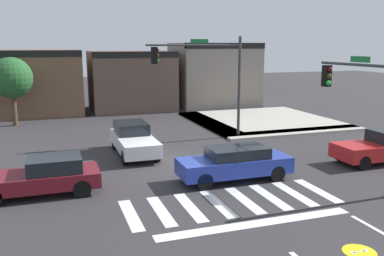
# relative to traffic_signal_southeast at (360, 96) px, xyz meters

# --- Properties ---
(ground_plane) EXTENTS (120.00, 120.00, 0.00)m
(ground_plane) POSITION_rel_traffic_signal_southeast_xyz_m (-5.72, 4.15, -3.63)
(ground_plane) COLOR #302D30
(crosswalk_near) EXTENTS (7.85, 2.78, 0.01)m
(crosswalk_near) POSITION_rel_traffic_signal_southeast_xyz_m (-5.72, -0.35, -3.63)
(crosswalk_near) COLOR silver
(crosswalk_near) RESTS_ON ground_plane
(bike_detector_marking) EXTENTS (0.93, 0.93, 0.01)m
(bike_detector_marking) POSITION_rel_traffic_signal_southeast_xyz_m (-3.91, -4.94, -3.63)
(bike_detector_marking) COLOR yellow
(bike_detector_marking) RESTS_ON ground_plane
(curb_corner_northeast) EXTENTS (10.00, 10.60, 0.15)m
(curb_corner_northeast) POSITION_rel_traffic_signal_southeast_xyz_m (2.77, 13.57, -3.56)
(curb_corner_northeast) COLOR #B2AA9E
(curb_corner_northeast) RESTS_ON ground_plane
(storefront_row) EXTENTS (22.38, 6.51, 5.83)m
(storefront_row) POSITION_rel_traffic_signal_southeast_xyz_m (-4.41, 23.17, -0.90)
(storefront_row) COLOR brown
(storefront_row) RESTS_ON ground_plane
(traffic_signal_southeast) EXTENTS (0.32, 4.48, 5.24)m
(traffic_signal_southeast) POSITION_rel_traffic_signal_southeast_xyz_m (0.00, 0.00, 0.00)
(traffic_signal_southeast) COLOR #383A3D
(traffic_signal_southeast) RESTS_ON ground_plane
(traffic_signal_northeast) EXTENTS (5.87, 0.32, 6.15)m
(traffic_signal_northeast) POSITION_rel_traffic_signal_southeast_xyz_m (-3.00, 9.66, 0.61)
(traffic_signal_northeast) COLOR #383A3D
(traffic_signal_northeast) RESTS_ON ground_plane
(car_red) EXTENTS (4.25, 1.81, 1.56)m
(car_red) POSITION_rel_traffic_signal_southeast_xyz_m (3.29, 2.10, -2.85)
(car_red) COLOR red
(car_red) RESTS_ON ground_plane
(car_white) EXTENTS (1.81, 4.77, 1.59)m
(car_white) POSITION_rel_traffic_signal_southeast_xyz_m (-7.76, 7.59, -2.83)
(car_white) COLOR white
(car_white) RESTS_ON ground_plane
(car_maroon) EXTENTS (4.51, 1.84, 1.45)m
(car_maroon) POSITION_rel_traffic_signal_southeast_xyz_m (-12.22, 2.71, -2.90)
(car_maroon) COLOR maroon
(car_maroon) RESTS_ON ground_plane
(car_blue) EXTENTS (4.78, 1.71, 1.43)m
(car_blue) POSITION_rel_traffic_signal_southeast_xyz_m (-4.55, 1.92, -2.88)
(car_blue) COLOR #23389E
(car_blue) RESTS_ON ground_plane
(roadside_tree) EXTENTS (2.86, 2.86, 4.83)m
(roadside_tree) POSITION_rel_traffic_signal_southeast_xyz_m (-14.22, 18.15, -0.26)
(roadside_tree) COLOR #4C3823
(roadside_tree) RESTS_ON ground_plane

